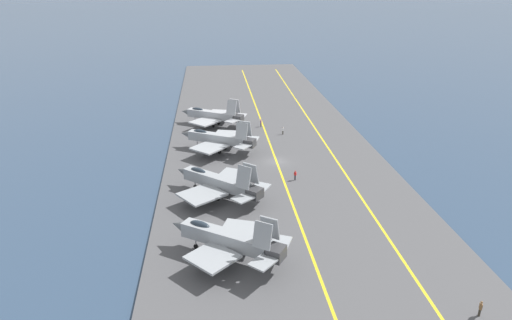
{
  "coord_description": "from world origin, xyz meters",
  "views": [
    {
      "loc": [
        -76.54,
        11.46,
        32.06
      ],
      "look_at": [
        -5.06,
        4.28,
        2.9
      ],
      "focal_mm": 32.0,
      "sensor_mm": 36.0,
      "label": 1
    }
  ],
  "objects": [
    {
      "name": "carrier_deck",
      "position": [
        0.0,
        0.0,
        0.2
      ],
      "size": [
        194.41,
        40.34,
        0.4
      ],
      "primitive_type": "cube",
      "color": "#4C4C4F",
      "rests_on": "ground"
    },
    {
      "name": "deck_stripe_foul_line",
      "position": [
        0.0,
        -11.09,
        0.4
      ],
      "size": [
        174.96,
        2.58,
        0.01
      ],
      "primitive_type": "cube",
      "rotation": [
        0.0,
        0.0,
        -0.01
      ],
      "color": "yellow",
      "rests_on": "carrier_deck"
    },
    {
      "name": "parked_jet_third",
      "position": [
        6.4,
        10.38,
        2.99
      ],
      "size": [
        13.77,
        15.63,
        6.54
      ],
      "color": "#9EA3A8",
      "rests_on": "carrier_deck"
    },
    {
      "name": "parked_jet_second",
      "position": [
        -13.15,
        10.86,
        2.82
      ],
      "size": [
        14.28,
        14.98,
        6.56
      ],
      "color": "#93999E",
      "rests_on": "carrier_deck"
    },
    {
      "name": "crew_purple_vest",
      "position": [
        20.9,
        0.55,
        1.35
      ],
      "size": [
        0.41,
        0.31,
        1.73
      ],
      "color": "#4C473D",
      "rests_on": "carrier_deck"
    },
    {
      "name": "crew_red_vest",
      "position": [
        -8.42,
        -1.92,
        1.35
      ],
      "size": [
        0.41,
        0.46,
        1.73
      ],
      "color": "#232328",
      "rests_on": "carrier_deck"
    },
    {
      "name": "parked_jet_fourth",
      "position": [
        22.8,
        11.3,
        2.87
      ],
      "size": [
        13.15,
        15.32,
        6.54
      ],
      "color": "#A8AAAF",
      "rests_on": "carrier_deck"
    },
    {
      "name": "ground_plane",
      "position": [
        0.0,
        0.0,
        0.0
      ],
      "size": [
        2000.0,
        2000.0,
        0.0
      ],
      "primitive_type": "plane",
      "color": "#2D425B"
    },
    {
      "name": "deck_stripe_centerline",
      "position": [
        0.0,
        0.0,
        0.4
      ],
      "size": [
        174.97,
        0.36,
        0.01
      ],
      "primitive_type": "cube",
      "color": "yellow",
      "rests_on": "carrier_deck"
    },
    {
      "name": "parked_jet_nearest",
      "position": [
        -29.94,
        10.26,
        3.12
      ],
      "size": [
        12.71,
        14.97,
        6.63
      ],
      "color": "#93999E",
      "rests_on": "carrier_deck"
    },
    {
      "name": "crew_white_vest",
      "position": [
        15.07,
        -3.54,
        1.35
      ],
      "size": [
        0.4,
        0.45,
        1.73
      ],
      "color": "#383328",
      "rests_on": "carrier_deck"
    },
    {
      "name": "crew_brown_vest",
      "position": [
        -42.51,
        -14.42,
        1.38
      ],
      "size": [
        0.45,
        0.39,
        1.78
      ],
      "color": "#383328",
      "rests_on": "carrier_deck"
    }
  ]
}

